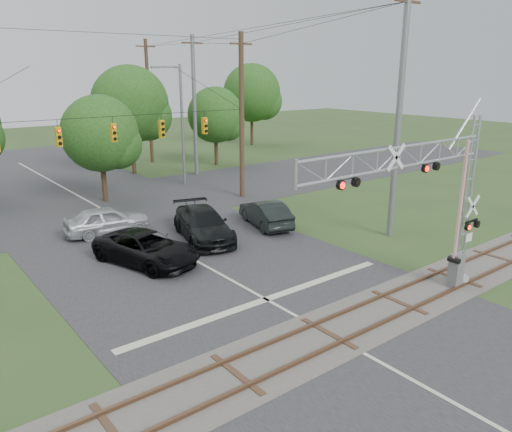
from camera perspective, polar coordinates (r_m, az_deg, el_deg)
ground at (r=17.15m, az=13.28°, el=-15.66°), size 160.00×160.00×0.00m
road_main at (r=23.88m, az=-5.69°, el=-5.79°), size 14.00×90.00×0.02m
road_cross at (r=35.96m, az=-17.76°, el=1.10°), size 90.00×12.00×0.02m
railroad_track at (r=18.25m, az=8.30°, el=-13.17°), size 90.00×3.20×0.17m
crossing_gantry at (r=19.97m, az=19.07°, el=2.37°), size 10.31×0.93×7.25m
traffic_signal_span at (r=31.62m, az=-14.44°, el=9.88°), size 19.34×0.36×11.50m
pickup_black at (r=24.52m, az=-12.41°, el=-3.61°), size 4.08×6.06×1.54m
car_dark at (r=27.52m, az=-6.06°, el=-0.94°), size 3.87×6.24×1.69m
sedan_silver at (r=29.47m, az=-16.64°, el=-0.47°), size 4.89×2.37×1.61m
suv_dark at (r=29.70m, az=1.10°, el=0.31°), size 2.83×4.98×1.55m
streetlight at (r=40.45m, az=-8.69°, el=10.90°), size 2.52×0.26×9.45m
utility_poles at (r=34.97m, az=-14.52°, el=11.37°), size 24.09×30.06×13.22m
treeline at (r=45.04m, az=-19.79°, el=11.13°), size 54.58×21.87×9.85m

